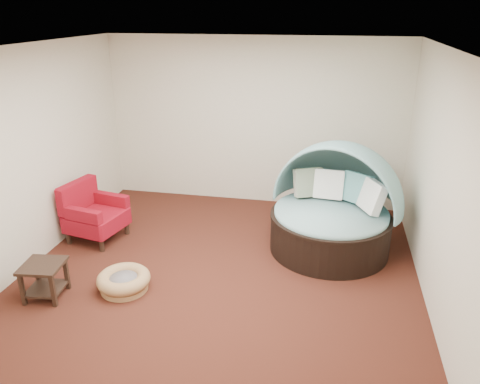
% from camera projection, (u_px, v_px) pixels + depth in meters
% --- Properties ---
extents(floor, '(5.00, 5.00, 0.00)m').
position_uv_depth(floor, '(221.00, 272.00, 6.08)').
color(floor, '#451E13').
rests_on(floor, ground).
extents(wall_back, '(5.00, 0.00, 5.00)m').
position_uv_depth(wall_back, '(254.00, 123.00, 7.84)').
color(wall_back, beige).
rests_on(wall_back, floor).
extents(wall_front, '(5.00, 0.00, 5.00)m').
position_uv_depth(wall_front, '(134.00, 284.00, 3.29)').
color(wall_front, beige).
rests_on(wall_front, floor).
extents(wall_left, '(0.00, 5.00, 5.00)m').
position_uv_depth(wall_left, '(31.00, 158.00, 6.02)').
color(wall_left, beige).
rests_on(wall_left, floor).
extents(wall_right, '(0.00, 5.00, 5.00)m').
position_uv_depth(wall_right, '(441.00, 185.00, 5.11)').
color(wall_right, beige).
rests_on(wall_right, floor).
extents(ceiling, '(5.00, 5.00, 0.00)m').
position_uv_depth(ceiling, '(217.00, 48.00, 5.05)').
color(ceiling, white).
rests_on(ceiling, wall_back).
extents(canopy_daybed, '(2.16, 2.13, 1.53)m').
position_uv_depth(canopy_daybed, '(334.00, 201.00, 6.46)').
color(canopy_daybed, black).
rests_on(canopy_daybed, floor).
extents(pet_basket, '(0.83, 0.83, 0.22)m').
position_uv_depth(pet_basket, '(124.00, 281.00, 5.67)').
color(pet_basket, olive).
rests_on(pet_basket, floor).
extents(red_armchair, '(0.87, 0.87, 0.86)m').
position_uv_depth(red_armchair, '(93.00, 213.00, 6.83)').
color(red_armchair, black).
rests_on(red_armchair, floor).
extents(side_table, '(0.51, 0.51, 0.44)m').
position_uv_depth(side_table, '(44.00, 276.00, 5.46)').
color(side_table, black).
rests_on(side_table, floor).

